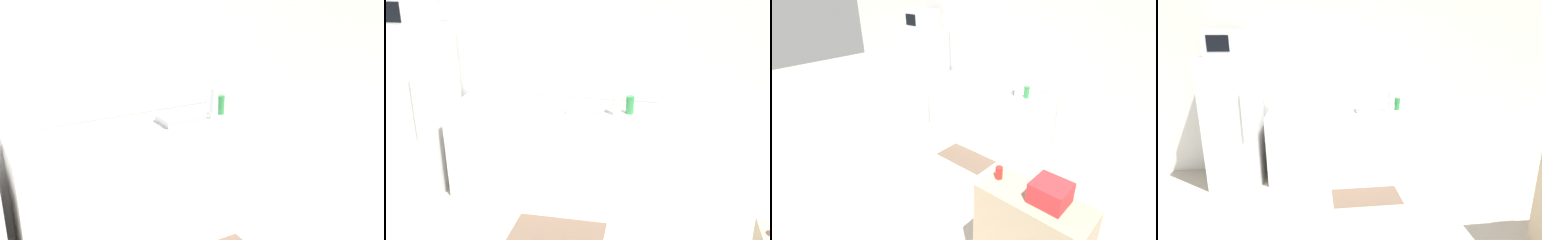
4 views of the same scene
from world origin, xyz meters
The scene contains 8 objects.
wall_back centered at (0.00, 3.41, 1.30)m, with size 8.00×0.06×2.60m, color silver.
refrigerator centered at (-1.24, 2.99, 0.84)m, with size 0.64×0.70×1.67m.
microwave centered at (-1.24, 2.99, 1.83)m, with size 0.46×0.42×0.31m.
counter centered at (0.23, 3.02, 0.46)m, with size 2.10×0.65×0.92m, color silver.
sink_basin centered at (0.54, 2.99, 0.95)m, with size 0.36×0.26×0.06m, color #9EA3A8.
bottle_tall centered at (0.83, 2.94, 1.05)m, with size 0.08×0.08×0.27m, color silver.
bottle_short centered at (0.95, 3.00, 1.01)m, with size 0.08×0.08×0.17m, color #2D7F42.
kitchen_rug centered at (0.41, 2.31, 0.00)m, with size 0.83×0.45×0.01m, color brown.
Camera 4 is at (-0.19, -0.95, 1.90)m, focal length 28.00 mm.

